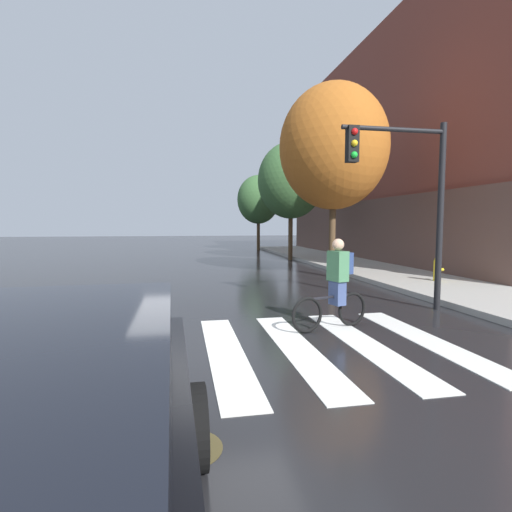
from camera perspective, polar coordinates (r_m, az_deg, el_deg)
The scene contains 10 objects.
ground_plane at distance 6.12m, azimuth -4.81°, elevation -13.98°, with size 120.00×120.00×0.00m, color black.
crosswalk_stripes at distance 6.09m, azimuth -9.94°, elevation -14.08°, with size 8.48×3.98×0.01m.
manhole_cover at distance 3.83m, azimuth -10.20°, elevation -26.07°, with size 0.64×0.64×0.01m, color #473D1E.
cyclist at distance 7.41m, azimuth 11.66°, elevation -4.05°, with size 1.65×0.56×1.69m.
traffic_light_near at distance 9.32m, azimuth 21.39°, elevation 9.93°, with size 2.47×0.28×4.20m.
fire_hydrant at distance 13.69m, azimuth 25.04°, elevation -1.73°, with size 0.33×0.22×0.78m.
street_tree_near at distance 15.02m, azimuth 11.31°, elevation 15.37°, with size 3.96×3.96×7.05m.
street_tree_mid at distance 21.49m, azimuth 5.13°, elevation 10.95°, with size 3.58×3.58×6.37m.
street_tree_far at distance 29.42m, azimuth 0.35°, elevation 8.26°, with size 3.16×3.16×5.61m.
corner_building at distance 27.25m, azimuth 30.67°, elevation 12.09°, with size 16.66×21.60×11.63m.
Camera 1 is at (-0.61, -5.77, 1.96)m, focal length 27.28 mm.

